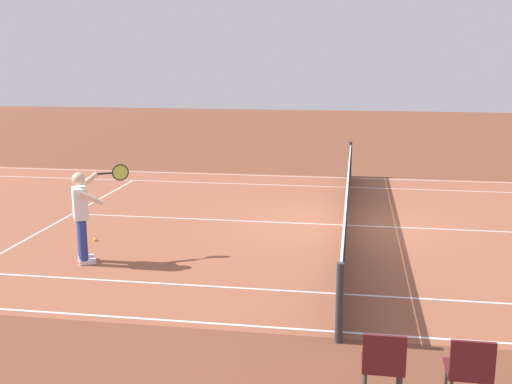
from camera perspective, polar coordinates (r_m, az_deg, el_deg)
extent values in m
plane|color=brown|center=(13.86, 8.25, -3.03)|extent=(60.00, 60.00, 0.00)
cube|color=#935138|center=(13.86, 8.25, -3.03)|extent=(24.20, 11.40, 0.00)
cube|color=white|center=(19.22, 8.54, 1.27)|extent=(23.80, 0.05, 0.01)
cube|color=white|center=(8.67, 7.60, -12.56)|extent=(23.80, 0.05, 0.01)
cube|color=white|center=(17.86, 8.48, 0.43)|extent=(23.80, 0.05, 0.01)
cube|color=white|center=(9.95, 7.83, -9.22)|extent=(23.80, 0.05, 0.01)
cube|color=white|center=(15.32, -16.44, -1.93)|extent=(0.05, 8.22, 0.01)
cube|color=white|center=(13.86, 8.25, -3.02)|extent=(12.80, 0.05, 0.01)
cylinder|color=#2D2D33|center=(19.43, 8.60, 2.99)|extent=(0.10, 0.10, 1.08)
cylinder|color=#2D2D33|center=(8.19, 7.64, -10.03)|extent=(0.10, 0.10, 1.08)
cube|color=black|center=(13.75, 8.31, -1.26)|extent=(0.02, 11.60, 0.88)
cube|color=white|center=(13.64, 8.37, 0.82)|extent=(0.04, 11.60, 0.06)
cube|color=white|center=(13.75, 8.31, -1.26)|extent=(0.04, 0.06, 0.88)
cylinder|color=navy|center=(11.48, -15.54, -4.27)|extent=(0.15, 0.15, 0.74)
cube|color=white|center=(11.60, -15.13, -6.17)|extent=(0.30, 0.24, 0.09)
cylinder|color=navy|center=(11.71, -15.66, -3.96)|extent=(0.15, 0.15, 0.74)
cube|color=white|center=(11.83, -15.26, -5.82)|extent=(0.30, 0.24, 0.09)
cube|color=white|center=(11.43, -15.79, -0.98)|extent=(0.40, 0.45, 0.56)
sphere|color=beige|center=(11.34, -15.92, 1.16)|extent=(0.23, 0.23, 0.23)
cylinder|color=beige|center=(11.15, -14.79, -0.57)|extent=(0.42, 0.17, 0.26)
cylinder|color=beige|center=(11.65, -15.16, 0.96)|extent=(0.34, 0.37, 0.30)
cylinder|color=#232326|center=(11.73, -13.70, 1.66)|extent=(0.26, 0.17, 0.04)
torus|color=#232326|center=(11.77, -12.30, 1.76)|extent=(0.28, 0.18, 0.31)
cylinder|color=#C6D84C|center=(11.77, -12.30, 1.76)|extent=(0.24, 0.14, 0.27)
sphere|color=#CCE01E|center=(12.97, -14.48, -4.22)|extent=(0.07, 0.07, 0.07)
cylinder|color=#38383D|center=(7.28, 16.96, -16.24)|extent=(0.04, 0.04, 0.44)
cylinder|color=#38383D|center=(7.34, 19.85, -16.21)|extent=(0.04, 0.04, 0.44)
cube|color=#56191E|center=(7.04, 18.78, -15.20)|extent=(0.44, 0.44, 0.04)
cube|color=#56191E|center=(6.77, 19.20, -14.31)|extent=(0.44, 0.04, 0.40)
cylinder|color=#38383D|center=(7.21, 9.88, -16.18)|extent=(0.04, 0.04, 0.44)
cylinder|color=#38383D|center=(7.23, 12.85, -16.23)|extent=(0.04, 0.04, 0.44)
cube|color=#56191E|center=(6.94, 11.51, -15.17)|extent=(0.44, 0.44, 0.04)
cube|color=#56191E|center=(6.67, 11.66, -14.28)|extent=(0.44, 0.04, 0.40)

